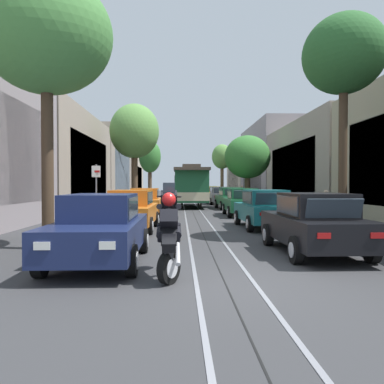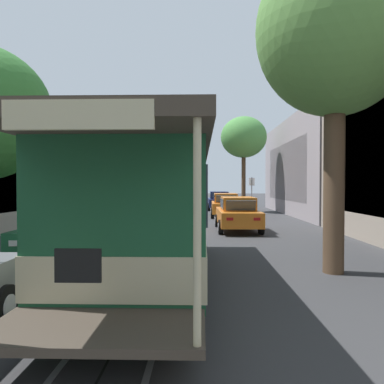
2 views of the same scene
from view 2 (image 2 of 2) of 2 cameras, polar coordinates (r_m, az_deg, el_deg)
The scene contains 15 objects.
ground_plane at distance 7.19m, azimuth -8.01°, elevation -16.31°, with size 160.00×160.00×0.00m, color #38383A.
parked_car_navy_near_left at distance 29.84m, azimuth 4.43°, elevation -1.42°, with size 2.02×4.37×1.58m.
parked_car_orange_second_left at distance 23.51m, azimuth 5.48°, elevation -2.13°, with size 2.06×4.39×1.58m.
parked_car_orange_mid_left at distance 16.58m, azimuth 7.46°, elevation -3.52°, with size 2.03×4.37×1.58m.
parked_car_black_near_right at distance 29.00m, azimuth -6.04°, elevation -1.50°, with size 2.03×4.38×1.58m.
parked_car_teal_second_right at distance 23.22m, azimuth -7.89°, elevation -2.17°, with size 2.08×4.40×1.58m.
parked_car_green_mid_right at distance 17.23m, azimuth -11.47°, elevation -3.36°, with size 2.04×4.38×1.58m.
parked_car_green_fourth_right at distance 11.29m, azimuth -19.53°, elevation -5.80°, with size 2.13×4.42×1.58m.
street_tree_kerb_left_near at distance 28.25m, azimuth 8.47°, elevation 8.80°, with size 3.63×3.38×7.58m.
street_tree_kerb_left_second at distance 9.89m, azimuth 22.41°, elevation 23.13°, with size 3.81×3.60×8.05m.
street_tree_kerb_right_near at distance 26.84m, azimuth -11.03°, elevation 9.52°, with size 2.69×2.93×7.44m.
cable_car_trolley at distance 8.14m, azimuth -6.55°, elevation -2.32°, with size 2.59×9.14×3.28m.
motorcycle_with_rider at distance 31.32m, azimuth 1.32°, elevation -0.99°, with size 0.50×1.85×1.84m.
pedestrian_on_right_pavement at distance 22.50m, azimuth -16.47°, elevation -2.11°, with size 0.55×0.39×1.56m.
street_sign_post at distance 22.52m, azimuth 9.76°, elevation -0.12°, with size 0.36×0.09×2.65m.
Camera 2 is at (-1.14, 31.58, 2.16)m, focal length 32.55 mm.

